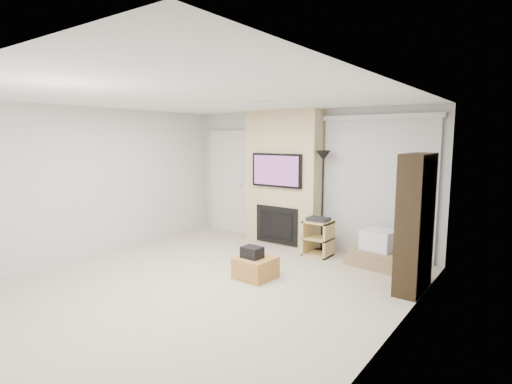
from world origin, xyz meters
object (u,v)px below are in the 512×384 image
Objects in this scene: ottoman at (256,268)px; box_stack at (378,252)px; bookshelf at (415,223)px; av_stand at (318,236)px; floor_lamp at (323,172)px.

box_stack is (1.23, 1.58, 0.07)m from ottoman.
ottoman is at bearing -156.39° from bookshelf.
av_stand reaches higher than box_stack.
bookshelf is (1.94, 0.85, 0.75)m from ottoman.
ottoman is 2.25m from bookshelf.
box_stack is 1.23m from bookshelf.
ottoman is at bearing -94.80° from floor_lamp.
floor_lamp is at bearing 170.35° from box_stack.
ottoman is at bearing -127.83° from box_stack.
floor_lamp is 1.92× the size of box_stack.
av_stand is (0.21, 1.51, 0.20)m from ottoman.
bookshelf is (1.79, -0.92, -0.50)m from floor_lamp.
bookshelf is (0.71, -0.73, 0.68)m from box_stack.
av_stand is (0.06, -0.25, -1.06)m from floor_lamp.
ottoman is 0.54× the size of box_stack.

